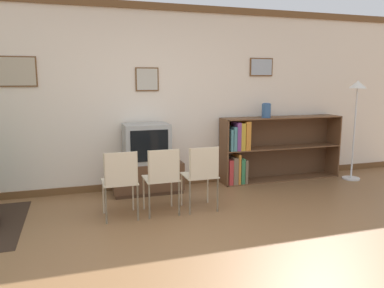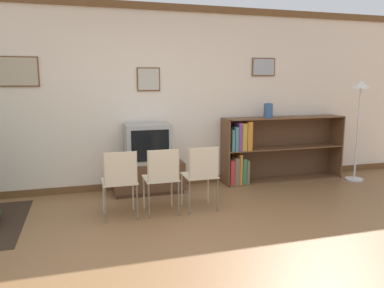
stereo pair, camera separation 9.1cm
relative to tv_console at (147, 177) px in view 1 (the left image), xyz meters
name	(u,v)px [view 1 (the left image)]	position (x,y,z in m)	size (l,w,h in m)	color
ground_plane	(210,261)	(0.13, -2.26, -0.22)	(24.00, 24.00, 0.00)	brown
wall_back	(150,98)	(0.13, 0.30, 1.13)	(9.17, 0.11, 2.70)	silver
tv_console	(147,177)	(0.00, 0.00, 0.00)	(1.00, 0.47, 0.44)	#412A1A
television	(146,143)	(0.00, 0.00, 0.50)	(0.64, 0.46, 0.56)	#9E9E99
folding_chair_left	(120,180)	(-0.50, -0.97, 0.25)	(0.40, 0.40, 0.82)	beige
folding_chair_center	(162,177)	(0.00, -0.97, 0.25)	(0.40, 0.40, 0.82)	beige
folding_chair_right	(202,174)	(0.50, -0.97, 0.25)	(0.40, 0.40, 0.82)	beige
bookshelf	(262,150)	(1.88, 0.08, 0.28)	(2.04, 0.36, 1.03)	brown
vase	(266,110)	(1.91, 0.02, 0.92)	(0.14, 0.14, 0.23)	#335684
standing_lamp	(356,104)	(3.35, -0.29, 1.01)	(0.28, 0.28, 1.61)	silver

